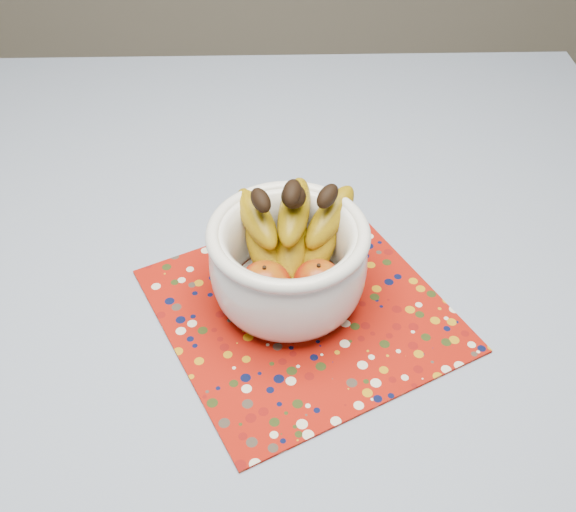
{
  "coord_description": "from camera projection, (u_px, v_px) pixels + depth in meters",
  "views": [
    {
      "loc": [
        0.03,
        -0.68,
        1.42
      ],
      "look_at": [
        0.04,
        -0.05,
        0.84
      ],
      "focal_mm": 42.0,
      "sensor_mm": 36.0,
      "label": 1
    }
  ],
  "objects": [
    {
      "name": "fruit_bowl",
      "position": [
        290.0,
        251.0,
        0.86
      ],
      "size": [
        0.23,
        0.22,
        0.18
      ],
      "color": "white",
      "rests_on": "placemat"
    },
    {
      "name": "tablecloth",
      "position": [
        257.0,
        274.0,
        0.95
      ],
      "size": [
        1.32,
        1.32,
        0.01
      ],
      "primitive_type": "cube",
      "color": "#6279A4",
      "rests_on": "table"
    },
    {
      "name": "table",
      "position": [
        259.0,
        312.0,
        1.01
      ],
      "size": [
        1.2,
        1.2,
        0.75
      ],
      "color": "brown",
      "rests_on": "ground"
    },
    {
      "name": "placemat",
      "position": [
        302.0,
        309.0,
        0.89
      ],
      "size": [
        0.47,
        0.47,
        0.0
      ],
      "primitive_type": "cube",
      "rotation": [
        0.0,
        0.0,
        0.47
      ],
      "color": "maroon",
      "rests_on": "tablecloth"
    }
  ]
}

